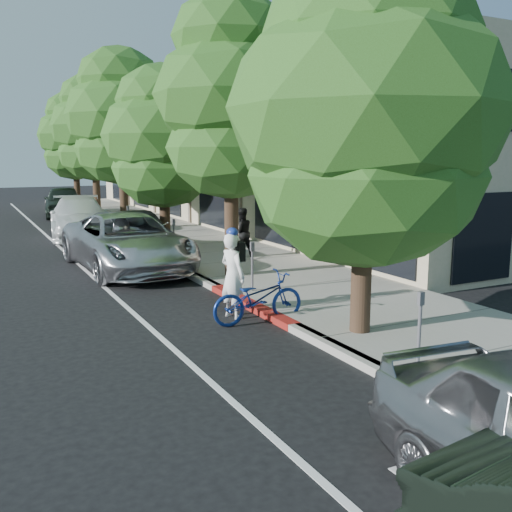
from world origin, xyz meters
TOP-DOWN VIEW (x-y plane):
  - ground at (0.00, 0.00)m, footprint 120.00×120.00m
  - sidewalk at (2.30, 8.00)m, footprint 4.60×56.00m
  - curb at (0.00, 8.00)m, footprint 0.30×56.00m
  - curb_red_segment at (0.00, 1.00)m, footprint 0.32×4.00m
  - storefront_building at (9.60, 18.00)m, footprint 10.00×36.00m
  - street_tree_0 at (0.90, -2.00)m, footprint 5.27×5.27m
  - street_tree_1 at (0.90, 4.00)m, footprint 4.27×4.27m
  - street_tree_2 at (0.90, 10.00)m, footprint 4.50×4.50m
  - street_tree_3 at (0.90, 16.00)m, footprint 5.07×5.07m
  - street_tree_4 at (0.90, 22.00)m, footprint 4.71×4.71m
  - street_tree_5 at (0.90, 28.00)m, footprint 4.64×4.64m
  - cyclist at (-0.70, 0.50)m, footprint 0.62×0.79m
  - bicycle at (-0.40, -0.14)m, footprint 2.11×0.78m
  - silver_suv at (-1.37, 6.90)m, footprint 3.22×6.50m
  - dark_sedan at (-0.69, 9.00)m, footprint 2.18×5.02m
  - white_pickup at (-1.33, 15.16)m, footprint 3.19×6.25m
  - dark_suv_far at (-0.51, 24.55)m, footprint 2.82×5.54m
  - pedestrian at (2.50, 6.65)m, footprint 0.84×0.67m

SIDE VIEW (x-z plane):
  - ground at x=0.00m, z-range 0.00..0.00m
  - sidewalk at x=2.30m, z-range 0.00..0.15m
  - curb at x=0.00m, z-range 0.00..0.15m
  - curb_red_segment at x=0.00m, z-range 0.00..0.15m
  - bicycle at x=-0.40m, z-range 0.00..1.10m
  - dark_sedan at x=-0.69m, z-range 0.00..1.61m
  - white_pickup at x=-1.33m, z-range 0.00..1.74m
  - silver_suv at x=-1.37m, z-range 0.00..1.77m
  - dark_suv_far at x=-0.51m, z-range 0.00..1.81m
  - cyclist at x=-0.70m, z-range 0.00..1.90m
  - pedestrian at x=2.50m, z-range 0.15..1.82m
  - storefront_building at x=9.60m, z-range 0.00..7.00m
  - street_tree_2 at x=0.90m, z-range 0.75..7.68m
  - street_tree_0 at x=0.90m, z-range 0.67..7.95m
  - street_tree_5 at x=0.90m, z-range 0.93..8.65m
  - street_tree_4 at x=0.90m, z-range 1.00..9.10m
  - street_tree_1 at x=0.90m, z-range 1.08..9.10m
  - street_tree_3 at x=0.90m, z-range 1.03..9.52m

